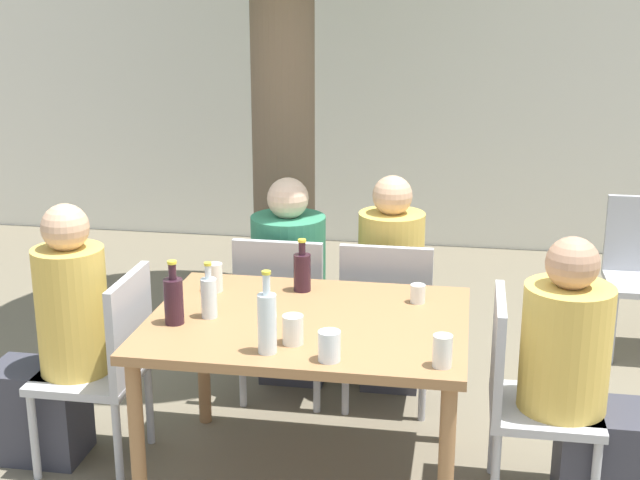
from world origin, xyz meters
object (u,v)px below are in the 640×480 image
object	(u,v)px
water_bottle_2	(209,296)
drinking_glass_3	(215,277)
person_seated_0	(57,350)
drinking_glass_2	(329,346)
drinking_glass_1	(442,351)
drinking_glass_4	(418,294)
wine_bottle_0	(302,271)
patio_chair_1	(524,390)
patio_chair_3	(387,316)
patio_chair_2	(283,309)
dining_table_front	(308,337)
person_seated_2	(292,291)
person_seated_1	(584,391)
water_bottle_1	(267,321)
drinking_glass_0	(293,330)
person_seated_3	(392,296)
patio_chair_0	(108,360)
wine_bottle_3	(174,299)

from	to	relation	value
water_bottle_2	drinking_glass_3	size ratio (longest dim) A/B	1.84
person_seated_0	drinking_glass_2	size ratio (longest dim) A/B	10.45
drinking_glass_1	drinking_glass_4	size ratio (longest dim) A/B	1.48
person_seated_0	wine_bottle_0	bearing A→B (deg)	107.81
patio_chair_1	patio_chair_3	world-z (taller)	same
patio_chair_1	patio_chair_2	size ratio (longest dim) A/B	1.00
dining_table_front	person_seated_2	distance (m)	1.01
person_seated_0	person_seated_1	size ratio (longest dim) A/B	1.04
water_bottle_1	water_bottle_2	distance (m)	0.45
dining_table_front	drinking_glass_1	distance (m)	0.69
drinking_glass_0	drinking_glass_1	distance (m)	0.58
patio_chair_1	drinking_glass_2	distance (m)	0.89
person_seated_3	water_bottle_2	distance (m)	1.25
patio_chair_3	wine_bottle_0	xyz separation A→B (m)	(-0.35, -0.40, 0.34)
patio_chair_3	drinking_glass_0	distance (m)	1.08
patio_chair_2	patio_chair_1	bearing A→B (deg)	147.59
patio_chair_0	person_seated_2	xyz separation A→B (m)	(0.62, 0.96, 0.02)
dining_table_front	wine_bottle_3	bearing A→B (deg)	-164.83
water_bottle_2	drinking_glass_2	size ratio (longest dim) A/B	2.08
drinking_glass_3	drinking_glass_4	world-z (taller)	drinking_glass_3
wine_bottle_0	patio_chair_1	bearing A→B (deg)	-18.89
patio_chair_2	wine_bottle_0	distance (m)	0.55
water_bottle_1	wine_bottle_0	bearing A→B (deg)	90.01
patio_chair_2	patio_chair_3	bearing A→B (deg)	-180.00
drinking_glass_2	drinking_glass_3	size ratio (longest dim) A/B	0.89
patio_chair_0	drinking_glass_1	xyz separation A→B (m)	(1.45, -0.38, 0.31)
drinking_glass_1	dining_table_front	bearing A→B (deg)	145.91
patio_chair_3	drinking_glass_2	distance (m)	1.17
wine_bottle_0	person_seated_3	bearing A→B (deg)	61.13
patio_chair_0	person_seated_0	distance (m)	0.24
person_seated_0	water_bottle_2	size ratio (longest dim) A/B	5.03
patio_chair_0	patio_chair_3	bearing A→B (deg)	122.41
drinking_glass_2	drinking_glass_1	bearing A→B (deg)	2.38
patio_chair_2	drinking_glass_4	xyz separation A→B (m)	(0.70, -0.46, 0.29)
person_seated_1	water_bottle_1	bearing A→B (deg)	106.74
water_bottle_2	wine_bottle_3	size ratio (longest dim) A/B	0.89
patio_chair_1	drinking_glass_4	distance (m)	0.60
patio_chair_3	drinking_glass_1	distance (m)	1.19
dining_table_front	drinking_glass_2	size ratio (longest dim) A/B	11.50
patio_chair_2	person_seated_0	world-z (taller)	person_seated_0
person_seated_2	patio_chair_3	bearing A→B (deg)	156.07
drinking_glass_4	drinking_glass_2	bearing A→B (deg)	-112.82
dining_table_front	drinking_glass_2	world-z (taller)	drinking_glass_2
patio_chair_0	water_bottle_1	size ratio (longest dim) A/B	2.77
patio_chair_0	wine_bottle_3	world-z (taller)	wine_bottle_3
person_seated_2	person_seated_0	bearing A→B (deg)	48.15
drinking_glass_1	person_seated_1	bearing A→B (deg)	34.28
patio_chair_2	wine_bottle_3	distance (m)	0.98
person_seated_1	water_bottle_2	xyz separation A→B (m)	(-1.52, -0.05, 0.33)
drinking_glass_2	drinking_glass_4	size ratio (longest dim) A/B	1.41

